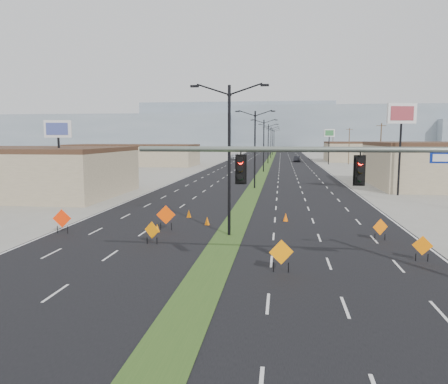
# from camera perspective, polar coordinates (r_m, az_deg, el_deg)

# --- Properties ---
(ground) EXTENTS (600.00, 600.00, 0.00)m
(ground) POSITION_cam_1_polar(r_m,az_deg,el_deg) (18.36, -3.93, -13.94)
(ground) COLOR gray
(ground) RESTS_ON ground
(road_surface) EXTENTS (25.00, 400.00, 0.02)m
(road_surface) POSITION_cam_1_polar(r_m,az_deg,el_deg) (117.03, 5.82, 3.84)
(road_surface) COLOR black
(road_surface) RESTS_ON ground
(median_strip) EXTENTS (2.00, 400.00, 0.04)m
(median_strip) POSITION_cam_1_polar(r_m,az_deg,el_deg) (117.03, 5.82, 3.84)
(median_strip) COLOR #2D4D1B
(median_strip) RESTS_ON ground
(building_sw_far) EXTENTS (30.00, 14.00, 4.50)m
(building_sw_far) POSITION_cam_1_polar(r_m,az_deg,el_deg) (107.87, -11.72, 4.65)
(building_sw_far) COLOR tan
(building_sw_far) RESTS_ON ground
(building_se_far) EXTENTS (44.00, 16.00, 5.00)m
(building_se_far) POSITION_cam_1_polar(r_m,az_deg,el_deg) (131.48, 22.82, 4.77)
(building_se_far) COLOR tan
(building_se_far) RESTS_ON ground
(mesa_west) EXTENTS (180.00, 50.00, 22.00)m
(mesa_west) POSITION_cam_1_polar(r_m,az_deg,el_deg) (321.47, -15.22, 7.65)
(mesa_west) COLOR gray
(mesa_west) RESTS_ON ground
(mesa_center) EXTENTS (220.00, 50.00, 28.00)m
(mesa_center) POSITION_cam_1_polar(r_m,az_deg,el_deg) (318.98, 14.23, 8.22)
(mesa_center) COLOR gray
(mesa_center) RESTS_ON ground
(mesa_backdrop) EXTENTS (140.00, 50.00, 32.00)m
(mesa_backdrop) POSITION_cam_1_polar(r_m,az_deg,el_deg) (338.58, 1.86, 8.70)
(mesa_backdrop) COLOR gray
(mesa_backdrop) RESTS_ON ground
(signal_mast) EXTENTS (16.30, 0.60, 8.00)m
(signal_mast) POSITION_cam_1_polar(r_m,az_deg,el_deg) (19.56, 22.63, 1.28)
(signal_mast) COLOR slate
(signal_mast) RESTS_ON ground
(streetlight_0) EXTENTS (5.15, 0.24, 10.02)m
(streetlight_0) POSITION_cam_1_polar(r_m,az_deg,el_deg) (29.02, 0.69, 4.79)
(streetlight_0) COLOR black
(streetlight_0) RESTS_ON ground
(streetlight_1) EXTENTS (5.15, 0.24, 10.02)m
(streetlight_1) POSITION_cam_1_polar(r_m,az_deg,el_deg) (56.91, 4.06, 5.91)
(streetlight_1) COLOR black
(streetlight_1) RESTS_ON ground
(streetlight_2) EXTENTS (5.15, 0.24, 10.02)m
(streetlight_2) POSITION_cam_1_polar(r_m,az_deg,el_deg) (84.87, 5.21, 6.29)
(streetlight_2) COLOR black
(streetlight_2) RESTS_ON ground
(streetlight_3) EXTENTS (5.15, 0.24, 10.02)m
(streetlight_3) POSITION_cam_1_polar(r_m,az_deg,el_deg) (112.85, 5.79, 6.48)
(streetlight_3) COLOR black
(streetlight_3) RESTS_ON ground
(streetlight_4) EXTENTS (5.15, 0.24, 10.02)m
(streetlight_4) POSITION_cam_1_polar(r_m,az_deg,el_deg) (140.84, 6.14, 6.59)
(streetlight_4) COLOR black
(streetlight_4) RESTS_ON ground
(streetlight_5) EXTENTS (5.15, 0.24, 10.02)m
(streetlight_5) POSITION_cam_1_polar(r_m,az_deg,el_deg) (168.83, 6.38, 6.67)
(streetlight_5) COLOR black
(streetlight_5) RESTS_ON ground
(streetlight_6) EXTENTS (5.15, 0.24, 10.02)m
(streetlight_6) POSITION_cam_1_polar(r_m,az_deg,el_deg) (196.82, 6.55, 6.72)
(streetlight_6) COLOR black
(streetlight_6) RESTS_ON ground
(utility_pole_1) EXTENTS (1.60, 0.20, 9.00)m
(utility_pole_1) POSITION_cam_1_polar(r_m,az_deg,el_deg) (78.58, 19.75, 5.29)
(utility_pole_1) COLOR #4C3823
(utility_pole_1) RESTS_ON ground
(utility_pole_2) EXTENTS (1.60, 0.20, 9.00)m
(utility_pole_2) POSITION_cam_1_polar(r_m,az_deg,el_deg) (113.03, 16.01, 5.86)
(utility_pole_2) COLOR #4C3823
(utility_pole_2) RESTS_ON ground
(utility_pole_3) EXTENTS (1.60, 0.20, 9.00)m
(utility_pole_3) POSITION_cam_1_polar(r_m,az_deg,el_deg) (147.73, 14.02, 6.15)
(utility_pole_3) COLOR #4C3823
(utility_pole_3) RESTS_ON ground
(car_left) EXTENTS (1.78, 3.83, 1.27)m
(car_left) POSITION_cam_1_polar(r_m,az_deg,el_deg) (98.43, 2.45, 3.63)
(car_left) COLOR #9C2411
(car_left) RESTS_ON ground
(car_mid) EXTENTS (2.14, 4.86, 1.55)m
(car_mid) POSITION_cam_1_polar(r_m,az_deg,el_deg) (121.70, 9.53, 4.27)
(car_mid) COLOR black
(car_mid) RESTS_ON ground
(car_far) EXTENTS (3.00, 5.93, 1.65)m
(car_far) POSITION_cam_1_polar(r_m,az_deg,el_deg) (137.33, 1.41, 4.70)
(car_far) COLOR silver
(car_far) RESTS_ON ground
(construction_sign_0) EXTENTS (1.28, 0.19, 1.71)m
(construction_sign_0) POSITION_cam_1_polar(r_m,az_deg,el_deg) (32.11, -20.40, -3.36)
(construction_sign_0) COLOR #FF3105
(construction_sign_0) RESTS_ON ground
(construction_sign_1) EXTENTS (1.03, 0.41, 1.44)m
(construction_sign_1) POSITION_cam_1_polar(r_m,az_deg,el_deg) (27.53, -9.40, -5.05)
(construction_sign_1) COLOR orange
(construction_sign_1) RESTS_ON ground
(construction_sign_2) EXTENTS (1.36, 0.18, 1.81)m
(construction_sign_2) POSITION_cam_1_polar(r_m,az_deg,el_deg) (31.42, -7.60, -3.07)
(construction_sign_2) COLOR #FF4B05
(construction_sign_2) RESTS_ON ground
(construction_sign_3) EXTENTS (1.20, 0.40, 1.65)m
(construction_sign_3) POSITION_cam_1_polar(r_m,az_deg,el_deg) (21.74, 7.49, -7.94)
(construction_sign_3) COLOR orange
(construction_sign_3) RESTS_ON ground
(construction_sign_4) EXTENTS (1.06, 0.18, 1.41)m
(construction_sign_4) POSITION_cam_1_polar(r_m,az_deg,el_deg) (25.72, 24.49, -6.50)
(construction_sign_4) COLOR orange
(construction_sign_4) RESTS_ON ground
(construction_sign_5) EXTENTS (1.01, 0.43, 1.42)m
(construction_sign_5) POSITION_cam_1_polar(r_m,az_deg,el_deg) (29.88, 19.74, -4.43)
(construction_sign_5) COLOR #FF6E05
(construction_sign_5) RESTS_ON ground
(cone_0) EXTENTS (0.47, 0.47, 0.60)m
(cone_0) POSITION_cam_1_polar(r_m,az_deg,el_deg) (31.04, -8.71, -4.67)
(cone_0) COLOR orange
(cone_0) RESTS_ON ground
(cone_1) EXTENTS (0.48, 0.48, 0.65)m
(cone_1) POSITION_cam_1_polar(r_m,az_deg,el_deg) (33.17, -2.22, -3.79)
(cone_1) COLOR orange
(cone_1) RESTS_ON ground
(cone_2) EXTENTS (0.53, 0.53, 0.68)m
(cone_2) POSITION_cam_1_polar(r_m,az_deg,el_deg) (34.94, 8.05, -3.27)
(cone_2) COLOR #F06005
(cone_2) RESTS_ON ground
(cone_3) EXTENTS (0.45, 0.45, 0.65)m
(cone_3) POSITION_cam_1_polar(r_m,az_deg,el_deg) (36.36, -4.61, -2.84)
(cone_3) COLOR orange
(cone_3) RESTS_ON ground
(pole_sign_west) EXTENTS (2.70, 1.27, 8.44)m
(pole_sign_west) POSITION_cam_1_polar(r_m,az_deg,el_deg) (50.04, -20.84, 6.91)
(pole_sign_west) COLOR black
(pole_sign_west) RESTS_ON ground
(pole_sign_east_near) EXTENTS (3.39, 1.16, 10.45)m
(pole_sign_east_near) POSITION_cam_1_polar(r_m,az_deg,el_deg) (53.74, 22.17, 8.72)
(pole_sign_east_near) COLOR black
(pole_sign_east_near) RESTS_ON ground
(pole_sign_east_far) EXTENTS (2.76, 1.40, 8.71)m
(pole_sign_east_far) POSITION_cam_1_polar(r_m,az_deg,el_deg) (111.45, 13.58, 7.15)
(pole_sign_east_far) COLOR black
(pole_sign_east_far) RESTS_ON ground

